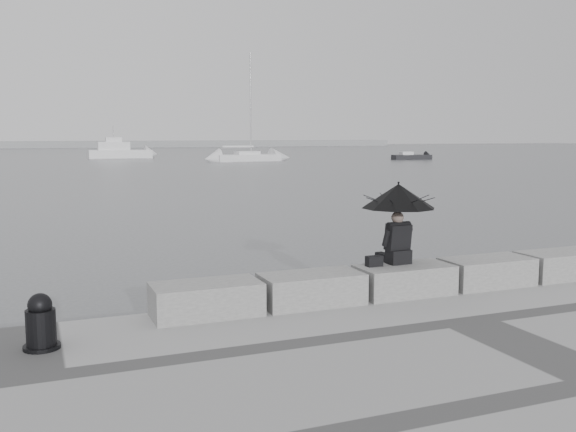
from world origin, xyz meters
name	(u,v)px	position (x,y,z in m)	size (l,w,h in m)	color
ground	(389,317)	(0.00, 0.00, 0.00)	(360.00, 360.00, 0.00)	#4D5052
stone_block_far_left	(206,299)	(-3.40, -0.45, 0.75)	(1.60, 0.80, 0.50)	slate
stone_block_left	(311,289)	(-1.70, -0.45, 0.75)	(1.60, 0.80, 0.50)	slate
stone_block_centre	(404,280)	(0.00, -0.45, 0.75)	(1.60, 0.80, 0.50)	slate
stone_block_right	(487,272)	(1.70, -0.45, 0.75)	(1.60, 0.80, 0.50)	slate
stone_block_far_right	(561,265)	(3.40, -0.45, 0.75)	(1.60, 0.80, 0.50)	slate
seated_person	(398,204)	(-0.02, -0.24, 2.02)	(1.25, 1.25, 1.39)	black
bag	(374,261)	(-0.51, -0.32, 1.09)	(0.27, 0.15, 0.17)	black
mooring_bollard	(41,326)	(-5.69, -1.13, 0.81)	(0.45, 0.45, 0.72)	black
distant_landmass	(18,144)	(-8.14, 154.51, 0.90)	(180.00, 8.00, 2.80)	gray
sailboat_right	(247,157)	(18.48, 63.87, 0.52)	(8.17, 3.17, 12.90)	silver
motor_cruiser	(120,151)	(5.67, 79.87, 0.89)	(8.34, 3.03, 4.50)	silver
small_motorboat	(412,157)	(39.67, 61.02, 0.32)	(5.17, 2.14, 1.10)	black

